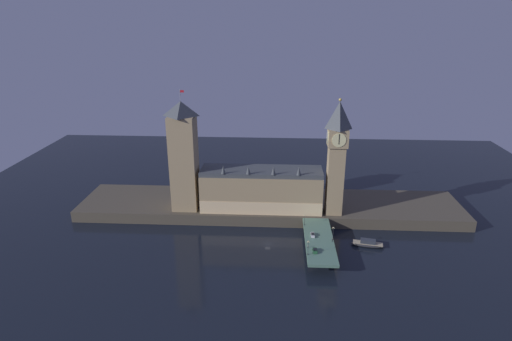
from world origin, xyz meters
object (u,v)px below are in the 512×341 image
object	(u,v)px
car_northbound_lead	(313,235)
victoria_tower	(184,156)
pedestrian_mid_walk	(332,240)
street_lamp_mid	(333,232)
pedestrian_near_rail	(308,246)
clock_tower	(337,155)
car_northbound_trail	(315,250)
street_lamp_far	(305,219)
boat_downstream	(368,244)
street_lamp_near	(308,246)

from	to	relation	value
car_northbound_lead	victoria_tower	bearing A→B (deg)	156.22
pedestrian_mid_walk	street_lamp_mid	distance (m)	4.09
pedestrian_near_rail	pedestrian_mid_walk	xyz separation A→B (m)	(12.12, 6.17, 0.09)
clock_tower	victoria_tower	world-z (taller)	victoria_tower
victoria_tower	car_northbound_trail	xyz separation A→B (m)	(69.12, -45.47, -29.69)
car_northbound_lead	pedestrian_mid_walk	distance (m)	10.53
street_lamp_far	pedestrian_mid_walk	bearing A→B (deg)	-53.73
street_lamp_far	boat_downstream	bearing A→B (deg)	-16.82
clock_tower	street_lamp_mid	size ratio (longest dim) A/B	9.28
street_lamp_near	street_lamp_far	size ratio (longest dim) A/B	1.21
pedestrian_near_rail	boat_downstream	xyz separation A→B (m)	(30.88, 13.78, -5.65)
street_lamp_mid	boat_downstream	bearing A→B (deg)	16.00
car_northbound_lead	street_lamp_near	size ratio (longest dim) A/B	0.66
street_lamp_mid	boat_downstream	xyz separation A→B (m)	(18.36, 5.26, -9.06)
victoria_tower	boat_downstream	world-z (taller)	victoria_tower
car_northbound_trail	victoria_tower	bearing A→B (deg)	146.66
clock_tower	street_lamp_near	bearing A→B (deg)	-109.89
pedestrian_mid_walk	pedestrian_near_rail	bearing A→B (deg)	-153.01
car_northbound_lead	boat_downstream	bearing A→B (deg)	4.70
clock_tower	street_lamp_far	size ratio (longest dim) A/B	10.68
clock_tower	victoria_tower	size ratio (longest dim) A/B	0.95
pedestrian_mid_walk	street_lamp_far	distance (m)	21.35
car_northbound_trail	pedestrian_mid_walk	xyz separation A→B (m)	(9.09, 9.70, 0.20)
street_lamp_near	pedestrian_near_rail	bearing A→B (deg)	86.31
victoria_tower	car_northbound_trail	world-z (taller)	victoria_tower
street_lamp_near	street_lamp_far	world-z (taller)	street_lamp_near
clock_tower	pedestrian_near_rail	bearing A→B (deg)	-112.23
victoria_tower	boat_downstream	xyz separation A→B (m)	(96.97, -28.16, -35.23)
clock_tower	street_lamp_near	distance (m)	56.47
victoria_tower	boat_downstream	distance (m)	106.95
boat_downstream	car_northbound_lead	bearing A→B (deg)	-175.30
clock_tower	car_northbound_trail	size ratio (longest dim) A/B	14.80
victoria_tower	pedestrian_mid_walk	distance (m)	90.92
pedestrian_mid_walk	boat_downstream	distance (m)	21.04
car_northbound_lead	car_northbound_trail	distance (m)	15.02
car_northbound_lead	street_lamp_mid	distance (m)	10.58
boat_downstream	car_northbound_trail	bearing A→B (deg)	-148.14
car_northbound_trail	pedestrian_near_rail	bearing A→B (deg)	130.67
victoria_tower	street_lamp_far	xyz separation A→B (m)	(65.69, -18.71, -26.72)
clock_tower	pedestrian_mid_walk	size ratio (longest dim) A/B	35.55
clock_tower	car_northbound_trail	world-z (taller)	clock_tower
pedestrian_mid_walk	car_northbound_trail	bearing A→B (deg)	-133.15
street_lamp_near	street_lamp_far	bearing A→B (deg)	90.00
clock_tower	victoria_tower	xyz separation A→B (m)	(-82.16, 2.61, -3.08)
boat_downstream	pedestrian_mid_walk	bearing A→B (deg)	-157.93
victoria_tower	street_lamp_far	bearing A→B (deg)	-15.90
pedestrian_mid_walk	car_northbound_lead	bearing A→B (deg)	149.67
street_lamp_near	street_lamp_far	xyz separation A→B (m)	(0.00, 29.44, -0.75)
car_northbound_trail	pedestrian_mid_walk	world-z (taller)	pedestrian_mid_walk
street_lamp_near	street_lamp_mid	world-z (taller)	street_lamp_near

